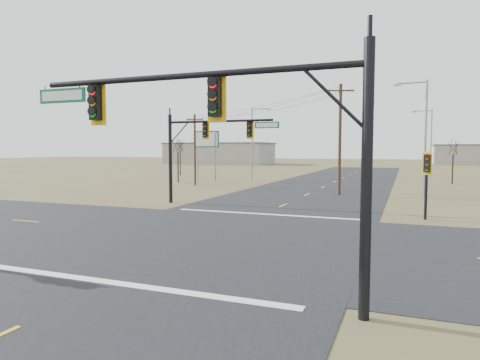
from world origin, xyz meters
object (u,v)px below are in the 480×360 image
streetlight_b (429,139)px  pedestal_signal_ne (427,169)px  utility_pole_near (340,138)px  highway_sign (206,146)px  mast_arm_far (206,139)px  bare_tree_a (178,145)px  utility_pole_far (195,148)px  streetlight_c (253,140)px  bare_tree_c (453,147)px  streetlight_a (423,131)px  mast_arm_near (222,120)px  bare_tree_b (180,145)px

streetlight_b → pedestal_signal_ne: bearing=-89.1°
utility_pole_near → highway_sign: size_ratio=1.53×
mast_arm_far → bare_tree_a: 21.87m
highway_sign → utility_pole_far: bearing=-82.7°
utility_pole_far → bare_tree_a: size_ratio=1.38×
streetlight_c → bare_tree_c: (24.05, 2.50, -0.98)m
streetlight_b → highway_sign: bearing=-143.2°
utility_pole_far → streetlight_a: (23.75, -2.43, 1.47)m
utility_pole_near → utility_pole_far: (-16.83, 4.23, -0.92)m
streetlight_b → utility_pole_far: bearing=-131.1°
utility_pole_near → utility_pole_far: 17.38m
highway_sign → streetlight_b: 33.28m
utility_pole_near → utility_pole_far: size_ratio=1.23×
highway_sign → bare_tree_c: (29.82, 4.87, -0.17)m
bare_tree_a → bare_tree_c: bearing=16.5°
utility_pole_near → highway_sign: (-19.08, 11.88, -0.58)m
mast_arm_far → utility_pole_far: size_ratio=1.10×
mast_arm_far → streetlight_c: size_ratio=0.92×
utility_pole_near → bare_tree_a: size_ratio=1.70×
streetlight_a → highway_sign: bearing=179.3°
mast_arm_far → utility_pole_far: bearing=120.6°
highway_sign → bare_tree_a: size_ratio=1.11×
streetlight_a → bare_tree_c: (3.81, 14.95, -1.31)m
streetlight_a → bare_tree_c: size_ratio=1.81×
mast_arm_far → streetlight_b: size_ratio=0.89×
utility_pole_far → streetlight_a: 23.92m
mast_arm_far → streetlight_c: streetlight_c is taller
mast_arm_near → highway_sign: 45.19m
streetlight_b → streetlight_c: (-22.05, -15.88, -0.22)m
utility_pole_near → streetlight_a: (6.92, 1.80, 0.56)m
streetlight_b → bare_tree_b: 37.69m
mast_arm_near → bare_tree_b: 56.30m
utility_pole_far → bare_tree_b: utility_pole_far is taller
highway_sign → streetlight_b: (27.81, 18.25, 1.02)m
mast_arm_near → pedestal_signal_ne: mast_arm_near is taller
streetlight_a → streetlight_c: size_ratio=1.06×
highway_sign → streetlight_c: streetlight_c is taller
streetlight_a → bare_tree_b: (-34.48, 18.13, -0.96)m
mast_arm_near → utility_pole_near: (-0.98, 28.61, 0.19)m
mast_arm_near → utility_pole_far: 37.37m
pedestal_signal_ne → streetlight_a: size_ratio=0.40×
highway_sign → streetlight_a: streetlight_a is taller
bare_tree_c → mast_arm_far: bearing=-124.9°
highway_sign → bare_tree_c: 30.22m
utility_pole_far → bare_tree_b: 19.01m
mast_arm_near → streetlight_c: bearing=109.6°
mast_arm_near → mast_arm_far: bearing=118.3°
mast_arm_near → streetlight_a: bearing=80.1°
utility_pole_far → streetlight_c: bearing=70.7°
highway_sign → streetlight_b: bearing=24.1°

